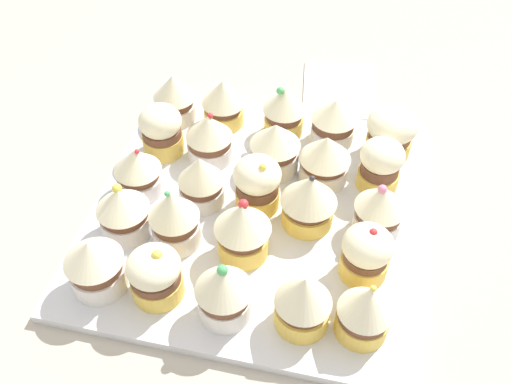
% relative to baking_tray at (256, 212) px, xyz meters
% --- Properties ---
extents(ground_plane, '(1.80, 1.80, 0.03)m').
position_rel_baking_tray_xyz_m(ground_plane, '(0.00, 0.00, -0.02)').
color(ground_plane, '#B2A899').
extents(baking_tray, '(0.39, 0.39, 0.01)m').
position_rel_baking_tray_xyz_m(baking_tray, '(0.00, 0.00, 0.00)').
color(baking_tray, silver).
rests_on(baking_tray, ground_plane).
extents(cupcake_0, '(0.06, 0.06, 0.07)m').
position_rel_baking_tray_xyz_m(cupcake_0, '(-0.14, -0.15, 0.04)').
color(cupcake_0, white).
rests_on(cupcake_0, baking_tray).
extents(cupcake_1, '(0.06, 0.06, 0.07)m').
position_rel_baking_tray_xyz_m(cupcake_1, '(-0.08, -0.14, 0.04)').
color(cupcake_1, '#EFC651').
rests_on(cupcake_1, baking_tray).
extents(cupcake_2, '(0.06, 0.06, 0.07)m').
position_rel_baking_tray_xyz_m(cupcake_2, '(-0.00, -0.15, 0.04)').
color(cupcake_2, white).
rests_on(cupcake_2, baking_tray).
extents(cupcake_3, '(0.06, 0.06, 0.07)m').
position_rel_baking_tray_xyz_m(cupcake_3, '(0.07, -0.14, 0.04)').
color(cupcake_3, white).
rests_on(cupcake_3, baking_tray).
extents(cupcake_4, '(0.06, 0.06, 0.07)m').
position_rel_baking_tray_xyz_m(cupcake_4, '(0.14, -0.14, 0.04)').
color(cupcake_4, white).
rests_on(cupcake_4, baking_tray).
extents(cupcake_5, '(0.06, 0.06, 0.07)m').
position_rel_baking_tray_xyz_m(cupcake_5, '(-0.15, -0.08, 0.04)').
color(cupcake_5, '#EFC651').
rests_on(cupcake_5, baking_tray).
extents(cupcake_6, '(0.06, 0.06, 0.07)m').
position_rel_baking_tray_xyz_m(cupcake_6, '(-0.08, -0.08, 0.04)').
color(cupcake_6, white).
rests_on(cupcake_6, baking_tray).
extents(cupcake_7, '(0.06, 0.06, 0.07)m').
position_rel_baking_tray_xyz_m(cupcake_7, '(-0.00, -0.07, 0.04)').
color(cupcake_7, white).
rests_on(cupcake_7, baking_tray).
extents(cupcake_8, '(0.06, 0.06, 0.08)m').
position_rel_baking_tray_xyz_m(cupcake_8, '(0.07, -0.08, 0.05)').
color(cupcake_8, white).
rests_on(cupcake_8, baking_tray).
extents(cupcake_9, '(0.06, 0.06, 0.07)m').
position_rel_baking_tray_xyz_m(cupcake_9, '(0.14, -0.08, 0.04)').
color(cupcake_9, '#EFC651').
rests_on(cupcake_9, baking_tray).
extents(cupcake_10, '(0.06, 0.06, 0.08)m').
position_rel_baking_tray_xyz_m(cupcake_10, '(-0.15, 0.01, 0.04)').
color(cupcake_10, '#EFC651').
rests_on(cupcake_10, baking_tray).
extents(cupcake_11, '(0.06, 0.06, 0.07)m').
position_rel_baking_tray_xyz_m(cupcake_11, '(-0.08, 0.01, 0.04)').
color(cupcake_11, white).
rests_on(cupcake_11, baking_tray).
extents(cupcake_12, '(0.06, 0.06, 0.08)m').
position_rel_baking_tray_xyz_m(cupcake_12, '(-0.01, 0.00, 0.04)').
color(cupcake_12, '#EFC651').
rests_on(cupcake_12, baking_tray).
extents(cupcake_13, '(0.06, 0.06, 0.08)m').
position_rel_baking_tray_xyz_m(cupcake_13, '(0.07, -0.00, 0.05)').
color(cupcake_13, '#EFC651').
rests_on(cupcake_13, baking_tray).
extents(cupcake_14, '(0.06, 0.06, 0.08)m').
position_rel_baking_tray_xyz_m(cupcake_14, '(0.15, 0.00, 0.05)').
color(cupcake_14, white).
rests_on(cupcake_14, baking_tray).
extents(cupcake_15, '(0.06, 0.06, 0.07)m').
position_rel_baking_tray_xyz_m(cupcake_15, '(-0.14, 0.07, 0.04)').
color(cupcake_15, white).
rests_on(cupcake_15, baking_tray).
extents(cupcake_16, '(0.06, 0.06, 0.07)m').
position_rel_baking_tray_xyz_m(cupcake_16, '(-0.07, 0.07, 0.04)').
color(cupcake_16, white).
rests_on(cupcake_16, baking_tray).
extents(cupcake_17, '(0.07, 0.07, 0.08)m').
position_rel_baking_tray_xyz_m(cupcake_17, '(0.01, 0.06, 0.04)').
color(cupcake_17, '#EFC651').
rests_on(cupcake_17, baking_tray).
extents(cupcake_18, '(0.06, 0.06, 0.08)m').
position_rel_baking_tray_xyz_m(cupcake_18, '(0.14, 0.08, 0.04)').
color(cupcake_18, '#EFC651').
rests_on(cupcake_18, baking_tray).
extents(cupcake_19, '(0.07, 0.07, 0.07)m').
position_rel_baking_tray_xyz_m(cupcake_19, '(-0.14, 0.15, 0.04)').
color(cupcake_19, '#EFC651').
rests_on(cupcake_19, baking_tray).
extents(cupcake_20, '(0.05, 0.05, 0.07)m').
position_rel_baking_tray_xyz_m(cupcake_20, '(-0.07, 0.14, 0.04)').
color(cupcake_20, '#EFC651').
rests_on(cupcake_20, baking_tray).
extents(cupcake_21, '(0.06, 0.06, 0.07)m').
position_rel_baking_tray_xyz_m(cupcake_21, '(0.00, 0.14, 0.04)').
color(cupcake_21, white).
rests_on(cupcake_21, baking_tray).
extents(cupcake_22, '(0.05, 0.05, 0.07)m').
position_rel_baking_tray_xyz_m(cupcake_22, '(0.06, 0.13, 0.04)').
color(cupcake_22, '#EFC651').
rests_on(cupcake_22, baking_tray).
extents(cupcake_23, '(0.06, 0.06, 0.07)m').
position_rel_baking_tray_xyz_m(cupcake_23, '(0.14, 0.14, 0.04)').
color(cupcake_23, '#EFC651').
rests_on(cupcake_23, baking_tray).
extents(napkin, '(0.15, 0.12, 0.01)m').
position_rel_baking_tray_xyz_m(napkin, '(-0.28, 0.07, -0.00)').
color(napkin, white).
rests_on(napkin, ground_plane).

